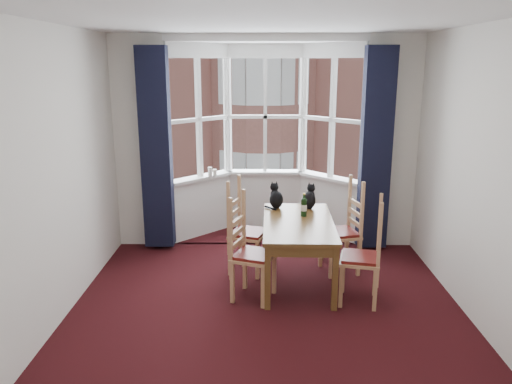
{
  "coord_description": "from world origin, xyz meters",
  "views": [
    {
      "loc": [
        -0.06,
        -4.3,
        2.45
      ],
      "look_at": [
        -0.11,
        1.05,
        1.05
      ],
      "focal_mm": 35.0,
      "sensor_mm": 36.0,
      "label": 1
    }
  ],
  "objects_px": {
    "wine_bottle": "(304,206)",
    "candle_short": "(215,173)",
    "chair_left_far": "(241,233)",
    "chair_right_far": "(347,233)",
    "chair_right_near": "(369,260)",
    "candle_tall": "(210,172)",
    "cat_right": "(309,199)",
    "cat_left": "(276,198)",
    "chair_left_near": "(245,255)",
    "dining_table": "(298,228)"
  },
  "relations": [
    {
      "from": "chair_right_far",
      "to": "candle_tall",
      "type": "relative_size",
      "value": 6.75
    },
    {
      "from": "cat_left",
      "to": "chair_right_near",
      "type": "bearing_deg",
      "value": -48.27
    },
    {
      "from": "chair_right_far",
      "to": "candle_short",
      "type": "height_order",
      "value": "candle_short"
    },
    {
      "from": "chair_left_near",
      "to": "wine_bottle",
      "type": "relative_size",
      "value": 3.38
    },
    {
      "from": "cat_right",
      "to": "cat_left",
      "type": "bearing_deg",
      "value": 177.44
    },
    {
      "from": "candle_short",
      "to": "cat_left",
      "type": "bearing_deg",
      "value": -52.15
    },
    {
      "from": "chair_left_near",
      "to": "candle_tall",
      "type": "xyz_separation_m",
      "value": [
        -0.56,
        1.98,
        0.47
      ]
    },
    {
      "from": "chair_left_far",
      "to": "candle_tall",
      "type": "bearing_deg",
      "value": 110.87
    },
    {
      "from": "chair_left_far",
      "to": "cat_left",
      "type": "xyz_separation_m",
      "value": [
        0.42,
        0.23,
        0.37
      ]
    },
    {
      "from": "dining_table",
      "to": "chair_right_far",
      "type": "distance_m",
      "value": 0.71
    },
    {
      "from": "dining_table",
      "to": "chair_right_near",
      "type": "relative_size",
      "value": 1.59
    },
    {
      "from": "chair_right_far",
      "to": "cat_right",
      "type": "distance_m",
      "value": 0.61
    },
    {
      "from": "dining_table",
      "to": "candle_short",
      "type": "xyz_separation_m",
      "value": [
        -1.08,
        1.62,
        0.28
      ]
    },
    {
      "from": "cat_right",
      "to": "wine_bottle",
      "type": "bearing_deg",
      "value": -105.76
    },
    {
      "from": "chair_left_far",
      "to": "chair_right_near",
      "type": "relative_size",
      "value": 1.0
    },
    {
      "from": "chair_right_far",
      "to": "cat_left",
      "type": "xyz_separation_m",
      "value": [
        -0.85,
        0.22,
        0.37
      ]
    },
    {
      "from": "wine_bottle",
      "to": "candle_tall",
      "type": "distance_m",
      "value": 1.86
    },
    {
      "from": "chair_left_far",
      "to": "wine_bottle",
      "type": "distance_m",
      "value": 0.82
    },
    {
      "from": "dining_table",
      "to": "chair_right_far",
      "type": "xyz_separation_m",
      "value": [
        0.61,
        0.32,
        -0.17
      ]
    },
    {
      "from": "chair_right_near",
      "to": "wine_bottle",
      "type": "xyz_separation_m",
      "value": [
        -0.62,
        0.7,
        0.37
      ]
    },
    {
      "from": "chair_left_far",
      "to": "candle_short",
      "type": "bearing_deg",
      "value": 107.99
    },
    {
      "from": "chair_left_far",
      "to": "cat_left",
      "type": "relative_size",
      "value": 2.87
    },
    {
      "from": "chair_left_far",
      "to": "candle_tall",
      "type": "height_order",
      "value": "candle_tall"
    },
    {
      "from": "chair_right_far",
      "to": "dining_table",
      "type": "bearing_deg",
      "value": -152.23
    },
    {
      "from": "chair_left_near",
      "to": "cat_left",
      "type": "bearing_deg",
      "value": 69.61
    },
    {
      "from": "dining_table",
      "to": "cat_left",
      "type": "relative_size",
      "value": 4.56
    },
    {
      "from": "wine_bottle",
      "to": "chair_right_near",
      "type": "bearing_deg",
      "value": -48.36
    },
    {
      "from": "chair_left_far",
      "to": "chair_right_far",
      "type": "xyz_separation_m",
      "value": [
        1.26,
        0.01,
        0.0
      ]
    },
    {
      "from": "candle_tall",
      "to": "cat_right",
      "type": "bearing_deg",
      "value": -39.36
    },
    {
      "from": "candle_tall",
      "to": "cat_left",
      "type": "bearing_deg",
      "value": -49.34
    },
    {
      "from": "cat_left",
      "to": "cat_right",
      "type": "xyz_separation_m",
      "value": [
        0.4,
        -0.02,
        -0.0
      ]
    },
    {
      "from": "chair_right_near",
      "to": "cat_left",
      "type": "xyz_separation_m",
      "value": [
        -0.93,
        1.04,
        0.37
      ]
    },
    {
      "from": "candle_short",
      "to": "chair_left_near",
      "type": "bearing_deg",
      "value": -76.12
    },
    {
      "from": "chair_left_near",
      "to": "chair_right_far",
      "type": "height_order",
      "value": "same"
    },
    {
      "from": "chair_left_near",
      "to": "candle_short",
      "type": "xyz_separation_m",
      "value": [
        -0.5,
        2.01,
        0.45
      ]
    },
    {
      "from": "wine_bottle",
      "to": "cat_right",
      "type": "bearing_deg",
      "value": 74.24
    },
    {
      "from": "chair_left_far",
      "to": "chair_right_near",
      "type": "height_order",
      "value": "same"
    },
    {
      "from": "cat_left",
      "to": "candle_short",
      "type": "relative_size",
      "value": 3.2
    },
    {
      "from": "chair_left_far",
      "to": "chair_right_far",
      "type": "height_order",
      "value": "same"
    },
    {
      "from": "cat_left",
      "to": "chair_right_far",
      "type": "bearing_deg",
      "value": -14.5
    },
    {
      "from": "chair_right_near",
      "to": "cat_right",
      "type": "height_order",
      "value": "cat_right"
    },
    {
      "from": "wine_bottle",
      "to": "candle_short",
      "type": "distance_m",
      "value": 1.84
    },
    {
      "from": "chair_left_near",
      "to": "candle_short",
      "type": "relative_size",
      "value": 9.18
    },
    {
      "from": "chair_right_near",
      "to": "candle_tall",
      "type": "xyz_separation_m",
      "value": [
        -1.84,
        2.1,
        0.47
      ]
    },
    {
      "from": "dining_table",
      "to": "cat_right",
      "type": "bearing_deg",
      "value": 72.42
    },
    {
      "from": "wine_bottle",
      "to": "candle_short",
      "type": "bearing_deg",
      "value": 128.88
    },
    {
      "from": "dining_table",
      "to": "cat_left",
      "type": "distance_m",
      "value": 0.62
    },
    {
      "from": "wine_bottle",
      "to": "candle_short",
      "type": "height_order",
      "value": "wine_bottle"
    },
    {
      "from": "chair_left_near",
      "to": "candle_tall",
      "type": "bearing_deg",
      "value": 105.78
    },
    {
      "from": "wine_bottle",
      "to": "chair_left_far",
      "type": "bearing_deg",
      "value": 170.99
    }
  ]
}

